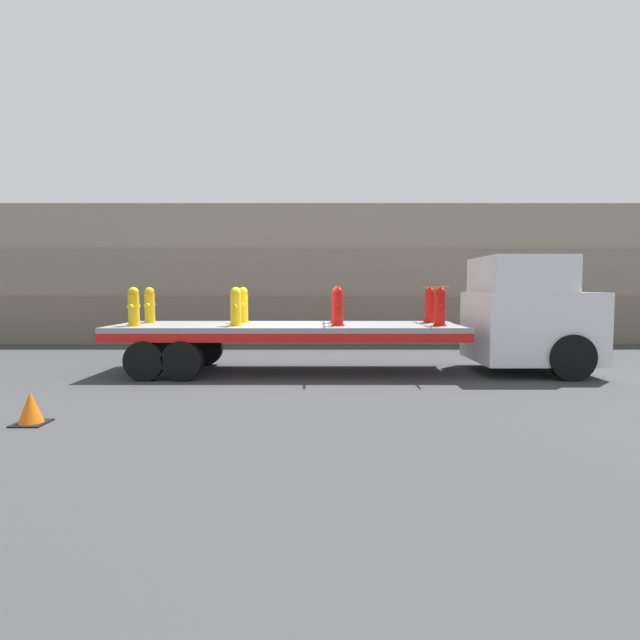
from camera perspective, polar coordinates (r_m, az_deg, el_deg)
ground_plane at (r=12.34m, az=-3.34°, el=-5.95°), size 120.00×120.00×0.00m
rock_cliff at (r=19.93m, az=-1.96°, el=5.17°), size 60.00×3.30×5.19m
truck_cab at (r=13.22m, az=23.31°, el=0.53°), size 2.71×2.57×2.81m
flatbed_trailer at (r=12.29m, az=-6.60°, el=-1.62°), size 8.34×2.57×1.18m
fire_hydrant_yellow_near_0 at (r=12.40m, az=-20.24°, el=1.41°), size 0.32×0.55×0.91m
fire_hydrant_yellow_far_0 at (r=13.42m, az=-18.62°, el=1.60°), size 0.32×0.55×0.91m
fire_hydrant_yellow_near_1 at (r=11.78m, az=-9.33°, el=1.48°), size 0.32×0.55×0.91m
fire_hydrant_yellow_far_1 at (r=12.85m, az=-8.52°, el=1.66°), size 0.32×0.55×0.91m
fire_hydrant_red_near_2 at (r=11.62m, az=2.33°, el=1.50°), size 0.32×0.55×0.91m
fire_hydrant_red_far_2 at (r=12.70m, az=2.15°, el=1.68°), size 0.32×0.55×0.91m
fire_hydrant_red_near_3 at (r=11.94m, az=13.82°, el=1.45°), size 0.32×0.55×0.91m
fire_hydrant_red_far_3 at (r=13.00m, az=12.70°, el=1.64°), size 0.32×0.55×0.91m
cargo_strap_rear at (r=12.15m, az=2.24°, el=3.81°), size 0.05×2.67×0.01m
cargo_strap_middle at (r=12.46m, az=13.27°, el=3.71°), size 0.05×2.67×0.01m
traffic_cone at (r=8.81m, az=-29.89°, el=-8.71°), size 0.46×0.46×0.50m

